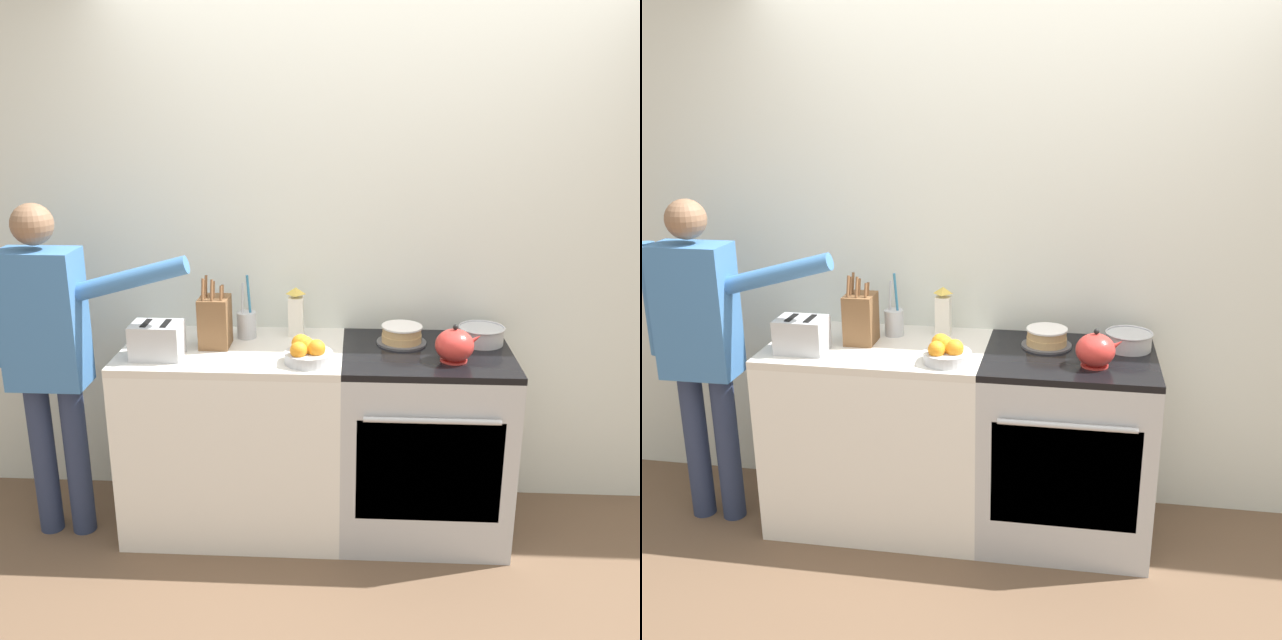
% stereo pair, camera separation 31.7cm
% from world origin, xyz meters
% --- Properties ---
extents(ground_plane, '(16.00, 16.00, 0.00)m').
position_xyz_m(ground_plane, '(0.00, 0.00, 0.00)').
color(ground_plane, brown).
extents(wall_back, '(8.00, 0.04, 2.60)m').
position_xyz_m(wall_back, '(0.00, 0.64, 1.30)').
color(wall_back, silver).
rests_on(wall_back, ground_plane).
extents(counter_cabinet, '(1.01, 0.62, 0.90)m').
position_xyz_m(counter_cabinet, '(-0.64, 0.31, 0.45)').
color(counter_cabinet, white).
rests_on(counter_cabinet, ground_plane).
extents(stove_range, '(0.77, 0.65, 0.90)m').
position_xyz_m(stove_range, '(0.25, 0.31, 0.45)').
color(stove_range, '#B7BABF').
rests_on(stove_range, ground_plane).
extents(layer_cake, '(0.23, 0.23, 0.09)m').
position_xyz_m(layer_cake, '(0.14, 0.41, 0.94)').
color(layer_cake, '#4C4C51').
rests_on(layer_cake, stove_range).
extents(tea_kettle, '(0.21, 0.17, 0.17)m').
position_xyz_m(tea_kettle, '(0.36, 0.19, 0.97)').
color(tea_kettle, red).
rests_on(tea_kettle, stove_range).
extents(mixing_bowl, '(0.22, 0.22, 0.08)m').
position_xyz_m(mixing_bowl, '(0.51, 0.43, 0.94)').
color(mixing_bowl, '#B7BABF').
rests_on(mixing_bowl, stove_range).
extents(knife_block, '(0.13, 0.15, 0.33)m').
position_xyz_m(knife_block, '(-0.72, 0.33, 1.02)').
color(knife_block, brown).
rests_on(knife_block, counter_cabinet).
extents(utensil_crock, '(0.09, 0.09, 0.31)m').
position_xyz_m(utensil_crock, '(-0.59, 0.46, 0.97)').
color(utensil_crock, '#B7BABF').
rests_on(utensil_crock, counter_cabinet).
extents(fruit_bowl, '(0.21, 0.21, 0.11)m').
position_xyz_m(fruit_bowl, '(-0.28, 0.14, 0.95)').
color(fruit_bowl, '#B7BABF').
rests_on(fruit_bowl, counter_cabinet).
extents(toaster, '(0.23, 0.16, 0.16)m').
position_xyz_m(toaster, '(-0.94, 0.17, 0.98)').
color(toaster, '#B7BABF').
rests_on(toaster, counter_cabinet).
extents(milk_carton, '(0.07, 0.07, 0.24)m').
position_xyz_m(milk_carton, '(-0.36, 0.51, 1.01)').
color(milk_carton, white).
rests_on(milk_carton, counter_cabinet).
extents(person_baker, '(0.91, 0.20, 1.58)m').
position_xyz_m(person_baker, '(-1.44, 0.17, 0.94)').
color(person_baker, '#283351').
rests_on(person_baker, ground_plane).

